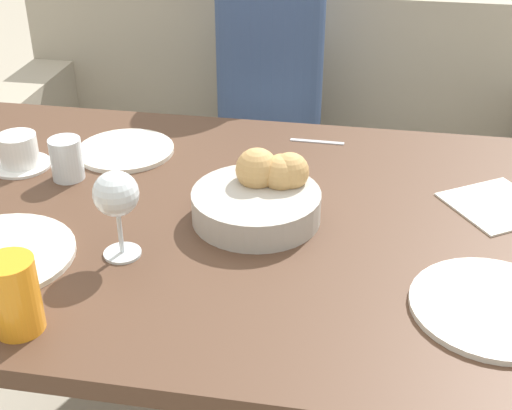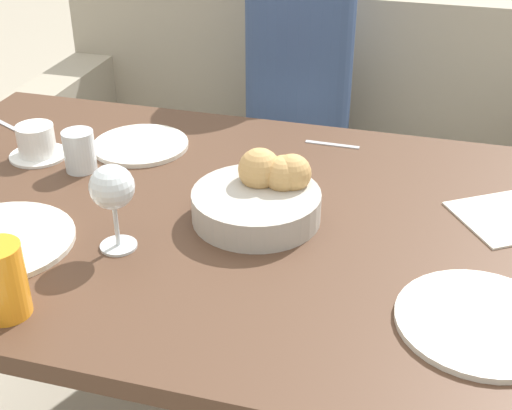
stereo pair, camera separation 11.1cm
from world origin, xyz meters
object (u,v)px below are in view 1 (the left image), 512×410
object	(u,v)px
bread_basket	(262,195)
plate_near_right	(493,307)
plate_far_center	(125,150)
spoon_coffee	(317,142)
water_tumbler	(67,159)
napkin	(497,205)
coffee_cup	(19,152)
seated_person	(269,126)
wine_glass	(116,197)
couch	(280,173)
juice_glass	(14,295)

from	to	relation	value
bread_basket	plate_near_right	bearing A→B (deg)	-28.80
plate_far_center	spoon_coffee	world-z (taller)	plate_far_center
bread_basket	plate_far_center	bearing A→B (deg)	147.79
plate_near_right	water_tumbler	size ratio (longest dim) A/B	2.93
bread_basket	napkin	world-z (taller)	bread_basket
bread_basket	coffee_cup	size ratio (longest dim) A/B	1.91
seated_person	wine_glass	size ratio (longest dim) A/B	7.94
spoon_coffee	napkin	xyz separation A→B (m)	(0.37, -0.23, 0.00)
couch	napkin	world-z (taller)	couch
plate_near_right	juice_glass	xyz separation A→B (m)	(-0.68, -0.16, 0.05)
bread_basket	plate_near_right	size ratio (longest dim) A/B	0.94
juice_glass	napkin	size ratio (longest dim) A/B	0.51
plate_far_center	juice_glass	size ratio (longest dim) A/B	1.78
plate_near_right	coffee_cup	distance (m)	0.98
juice_glass	water_tumbler	world-z (taller)	juice_glass
couch	coffee_cup	size ratio (longest dim) A/B	14.08
plate_far_center	couch	bearing A→B (deg)	72.42
juice_glass	spoon_coffee	xyz separation A→B (m)	(0.36, 0.72, -0.06)
water_tumbler	plate_far_center	bearing A→B (deg)	61.33
couch	juice_glass	distance (m)	1.43
plate_far_center	napkin	distance (m)	0.78
spoon_coffee	plate_near_right	bearing A→B (deg)	-59.76
seated_person	plate_far_center	world-z (taller)	seated_person
couch	bread_basket	size ratio (longest dim) A/B	7.36
napkin	juice_glass	bearing A→B (deg)	-146.14
couch	plate_far_center	distance (m)	0.89
juice_glass	coffee_cup	bearing A→B (deg)	115.82
spoon_coffee	wine_glass	bearing A→B (deg)	-118.94
couch	juice_glass	xyz separation A→B (m)	(-0.19, -1.34, 0.47)
bread_basket	spoon_coffee	distance (m)	0.35
seated_person	spoon_coffee	xyz separation A→B (m)	(0.18, -0.47, 0.18)
coffee_cup	wine_glass	bearing A→B (deg)	-41.16
wine_glass	water_tumbler	bearing A→B (deg)	128.93
napkin	coffee_cup	bearing A→B (deg)	-179.99
plate_near_right	water_tumbler	xyz separation A→B (m)	(-0.80, 0.29, 0.04)
water_tumbler	couch	bearing A→B (deg)	70.62
seated_person	water_tumbler	distance (m)	0.82
juice_glass	napkin	xyz separation A→B (m)	(0.73, 0.49, -0.06)
seated_person	napkin	bearing A→B (deg)	-51.89
seated_person	water_tumbler	size ratio (longest dim) A/B	14.41
juice_glass	water_tumbler	size ratio (longest dim) A/B	1.38
plate_far_center	bread_basket	bearing A→B (deg)	-32.21
seated_person	water_tumbler	bearing A→B (deg)	-112.17
juice_glass	bread_basket	bearing A→B (deg)	52.16
water_tumbler	napkin	bearing A→B (deg)	2.15
seated_person	bread_basket	world-z (taller)	seated_person
wine_glass	spoon_coffee	xyz separation A→B (m)	(0.28, 0.51, -0.11)
spoon_coffee	water_tumbler	bearing A→B (deg)	-151.63
coffee_cup	spoon_coffee	xyz separation A→B (m)	(0.60, 0.23, -0.03)
seated_person	water_tumbler	world-z (taller)	seated_person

